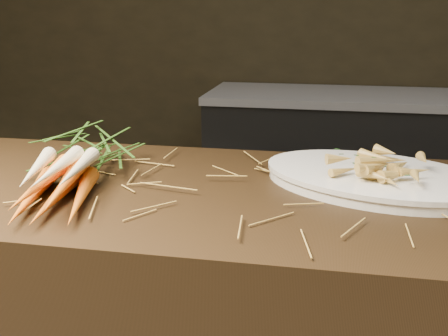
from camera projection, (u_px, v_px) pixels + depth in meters
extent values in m
cube|color=black|center=(376.00, 175.00, 3.04)|extent=(1.80, 0.60, 0.80)
cube|color=#99999E|center=(382.00, 98.00, 2.92)|extent=(1.82, 0.62, 0.04)
cone|color=#E65D08|center=(31.00, 197.00, 1.11)|extent=(0.11, 0.30, 0.04)
cone|color=#E65D08|center=(56.00, 197.00, 1.11)|extent=(0.09, 0.31, 0.04)
cone|color=#E65D08|center=(81.00, 197.00, 1.11)|extent=(0.13, 0.30, 0.04)
cone|color=#E65D08|center=(41.00, 183.00, 1.09)|extent=(0.08, 0.31, 0.04)
cone|color=#E65D08|center=(65.00, 183.00, 1.09)|extent=(0.11, 0.31, 0.04)
cone|color=beige|center=(36.00, 169.00, 1.10)|extent=(0.12, 0.28, 0.05)
cone|color=beige|center=(56.00, 168.00, 1.09)|extent=(0.08, 0.29, 0.04)
cone|color=beige|center=(77.00, 169.00, 1.10)|extent=(0.09, 0.28, 0.05)
ellipsoid|color=#38631C|center=(86.00, 148.00, 1.35)|extent=(0.23, 0.29, 0.10)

